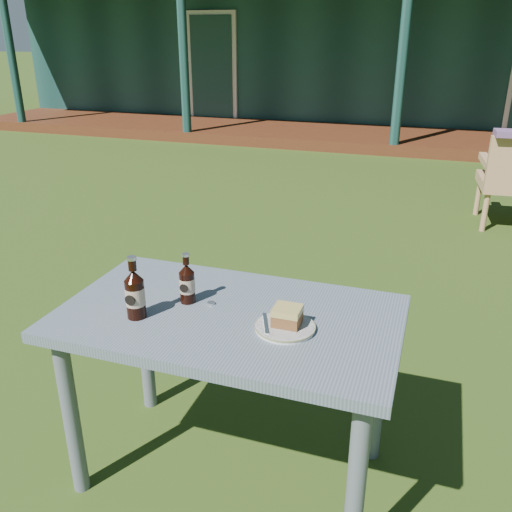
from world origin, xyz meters
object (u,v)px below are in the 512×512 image
at_px(cake_slice, 287,316).
at_px(cola_bottle_near, 187,283).
at_px(plate, 285,327).
at_px(cola_bottle_far, 135,293).
at_px(cafe_table, 229,338).

bearing_deg(cake_slice, cola_bottle_near, 170.77).
distance_m(plate, cola_bottle_near, 0.41).
xyz_separation_m(plate, cola_bottle_near, (-0.39, 0.08, 0.07)).
xyz_separation_m(cake_slice, cola_bottle_near, (-0.40, 0.06, 0.03)).
distance_m(cake_slice, cola_bottle_far, 0.53).
relative_size(cafe_table, cake_slice, 13.04).
relative_size(cafe_table, cola_bottle_far, 5.30).
bearing_deg(cola_bottle_far, cola_bottle_near, 53.62).
distance_m(cake_slice, cola_bottle_near, 0.40).
relative_size(cafe_table, cola_bottle_near, 6.29).
height_order(cafe_table, cola_bottle_near, cola_bottle_near).
bearing_deg(cafe_table, plate, -11.65).
height_order(plate, cola_bottle_far, cola_bottle_far).
distance_m(cafe_table, cake_slice, 0.27).
bearing_deg(cake_slice, cola_bottle_far, -169.38).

